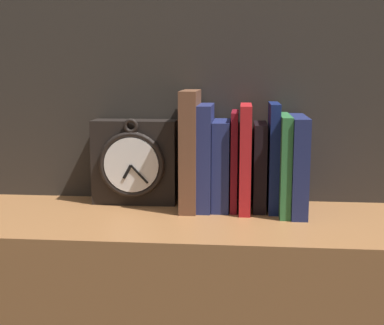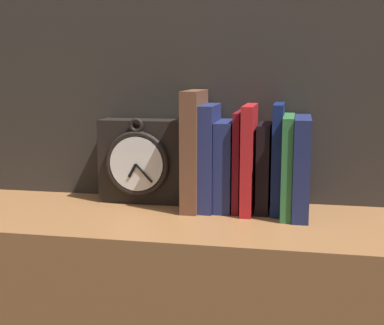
# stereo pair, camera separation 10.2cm
# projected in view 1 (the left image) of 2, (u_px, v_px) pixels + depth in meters

# --- Properties ---
(clock) EXTENTS (0.18, 0.08, 0.19)m
(clock) POSITION_uv_depth(u_px,v_px,m) (135.00, 162.00, 1.14)
(clock) COLOR black
(clock) RESTS_ON bookshelf
(book_slot0_brown) EXTENTS (0.03, 0.14, 0.24)m
(book_slot0_brown) POSITION_uv_depth(u_px,v_px,m) (190.00, 150.00, 1.10)
(book_slot0_brown) COLOR brown
(book_slot0_brown) RESTS_ON bookshelf
(book_slot1_navy) EXTENTS (0.03, 0.13, 0.21)m
(book_slot1_navy) POSITION_uv_depth(u_px,v_px,m) (206.00, 157.00, 1.10)
(book_slot1_navy) COLOR navy
(book_slot1_navy) RESTS_ON bookshelf
(book_slot2_navy) EXTENTS (0.03, 0.12, 0.18)m
(book_slot2_navy) POSITION_uv_depth(u_px,v_px,m) (221.00, 165.00, 1.10)
(book_slot2_navy) COLOR navy
(book_slot2_navy) RESTS_ON bookshelf
(book_slot3_maroon) EXTENTS (0.01, 0.12, 0.20)m
(book_slot3_maroon) POSITION_uv_depth(u_px,v_px,m) (234.00, 160.00, 1.10)
(book_slot3_maroon) COLOR maroon
(book_slot3_maroon) RESTS_ON bookshelf
(book_slot4_red) EXTENTS (0.02, 0.14, 0.22)m
(book_slot4_red) POSITION_uv_depth(u_px,v_px,m) (245.00, 158.00, 1.09)
(book_slot4_red) COLOR #AD1A1E
(book_slot4_red) RESTS_ON bookshelf
(book_slot5_black) EXTENTS (0.03, 0.12, 0.18)m
(book_slot5_black) POSITION_uv_depth(u_px,v_px,m) (260.00, 166.00, 1.10)
(book_slot5_black) COLOR black
(book_slot5_black) RESTS_ON bookshelf
(book_slot6_navy) EXTENTS (0.02, 0.12, 0.22)m
(book_slot6_navy) POSITION_uv_depth(u_px,v_px,m) (273.00, 157.00, 1.09)
(book_slot6_navy) COLOR #111C4F
(book_slot6_navy) RESTS_ON bookshelf
(book_slot7_green) EXTENTS (0.02, 0.15, 0.20)m
(book_slot7_green) POSITION_uv_depth(u_px,v_px,m) (284.00, 164.00, 1.07)
(book_slot7_green) COLOR #2C6836
(book_slot7_green) RESTS_ON bookshelf
(book_slot8_navy) EXTENTS (0.03, 0.16, 0.19)m
(book_slot8_navy) POSITION_uv_depth(u_px,v_px,m) (297.00, 165.00, 1.07)
(book_slot8_navy) COLOR navy
(book_slot8_navy) RESTS_ON bookshelf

